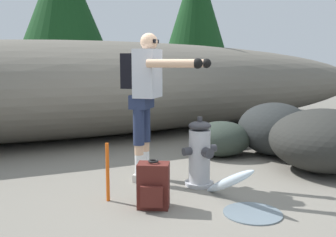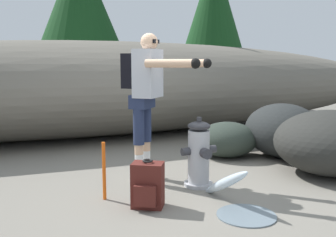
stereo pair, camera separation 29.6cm
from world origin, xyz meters
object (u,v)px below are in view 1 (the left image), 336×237
Objects in this scene: spare_backpack at (153,186)px; survey_stake at (108,172)px; boulder_mid at (275,129)px; utility_worker at (147,88)px; boulder_large at (325,140)px; boulder_small at (221,139)px; fire_hydrant at (200,154)px.

spare_backpack is 0.78× the size of survey_stake.
utility_worker is at bearing -172.92° from boulder_mid.
utility_worker is at bearing -168.27° from spare_backpack.
boulder_large is 1.63× the size of boulder_small.
boulder_large reaches higher than survey_stake.
boulder_large reaches higher than boulder_small.
fire_hydrant reaches higher than boulder_small.
utility_worker is 1.19× the size of boulder_large.
boulder_large is 1.25× the size of boulder_mid.
fire_hydrant is 0.85m from spare_backpack.
boulder_small is (-0.73, 1.27, -0.14)m from boulder_large.
boulder_mid is at bearing 145.76° from spare_backpack.
fire_hydrant is 1.47m from boulder_small.
fire_hydrant is at bearing -0.25° from utility_worker.
boulder_large is at bearing -60.14° from boulder_small.
fire_hydrant reaches higher than spare_backpack.
boulder_small is (1.47, 0.59, -0.84)m from utility_worker.
boulder_mid reaches higher than survey_stake.
spare_backpack is 0.41× the size of boulder_mid.
spare_backpack is (-0.31, -0.82, -0.88)m from utility_worker.
utility_worker reaches higher than fire_hydrant.
boulder_large is (2.20, -0.67, -0.70)m from utility_worker.
survey_stake is at bearing -165.87° from boulder_mid.
boulder_mid is 1.93× the size of survey_stake.
boulder_large is 1.47m from boulder_small.
boulder_large is at bearing -91.70° from boulder_mid.
boulder_small is 1.49× the size of survey_stake.
fire_hydrant reaches higher than survey_stake.
survey_stake is (-1.09, 0.00, -0.06)m from fire_hydrant.
boulder_large is at bearing 27.91° from utility_worker.
boulder_large is 0.95m from boulder_mid.
fire_hydrant is at bearing 172.71° from boulder_large.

